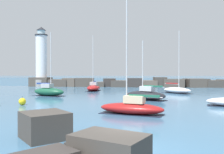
# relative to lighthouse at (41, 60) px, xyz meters

# --- Properties ---
(ground_plane) EXTENTS (600.00, 600.00, 0.00)m
(ground_plane) POSITION_rel_lighthouse_xyz_m (24.37, -52.73, -6.94)
(ground_plane) COLOR #3D6B8E
(open_sea_beyond) EXTENTS (400.00, 116.00, 0.01)m
(open_sea_beyond) POSITION_rel_lighthouse_xyz_m (24.37, 60.15, -6.94)
(open_sea_beyond) COLOR #2D5B7F
(open_sea_beyond) RESTS_ON ground
(breakwater_jetty) EXTENTS (57.36, 6.71, 2.48)m
(breakwater_jetty) POSITION_rel_lighthouse_xyz_m (25.98, 0.01, -5.94)
(breakwater_jetty) COLOR #4C443D
(breakwater_jetty) RESTS_ON ground
(lighthouse) EXTENTS (3.90, 3.90, 15.77)m
(lighthouse) POSITION_rel_lighthouse_xyz_m (0.00, 0.00, 0.00)
(lighthouse) COLOR gray
(lighthouse) RESTS_ON ground
(foreground_rocks) EXTENTS (13.59, 7.77, 1.45)m
(foreground_rocks) POSITION_rel_lighthouse_xyz_m (22.62, -53.76, -6.38)
(foreground_rocks) COLOR #4C443D
(foreground_rocks) RESTS_ON ground
(sailboat_moored_0) EXTENTS (5.47, 5.60, 10.91)m
(sailboat_moored_0) POSITION_rel_lighthouse_xyz_m (31.98, -19.78, -6.37)
(sailboat_moored_0) COLOR silver
(sailboat_moored_0) RESTS_ON ground
(sailboat_moored_2) EXTENTS (6.07, 4.84, 7.85)m
(sailboat_moored_2) POSITION_rel_lighthouse_xyz_m (25.99, -31.30, -6.26)
(sailboat_moored_2) COLOR black
(sailboat_moored_2) RESTS_ON ground
(sailboat_moored_4) EXTENTS (2.47, 5.73, 10.86)m
(sailboat_moored_4) POSITION_rel_lighthouse_xyz_m (16.46, -15.40, -6.27)
(sailboat_moored_4) COLOR maroon
(sailboat_moored_4) RESTS_ON ground
(sailboat_moored_6) EXTENTS (6.06, 3.61, 10.81)m
(sailboat_moored_6) POSITION_rel_lighthouse_xyz_m (24.24, -42.71, -6.33)
(sailboat_moored_6) COLOR maroon
(sailboat_moored_6) RESTS_ON ground
(sailboat_moored_7) EXTENTS (5.84, 3.80, 9.83)m
(sailboat_moored_7) POSITION_rel_lighthouse_xyz_m (11.26, -26.67, -6.20)
(sailboat_moored_7) COLOR #195138
(sailboat_moored_7) RESTS_ON ground
(mooring_buoy_orange_near) EXTENTS (0.79, 0.79, 0.99)m
(mooring_buoy_orange_near) POSITION_rel_lighthouse_xyz_m (12.11, -37.70, -6.55)
(mooring_buoy_orange_near) COLOR yellow
(mooring_buoy_orange_near) RESTS_ON ground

